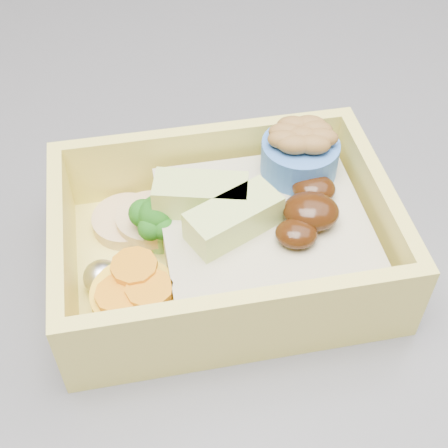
{
  "coord_description": "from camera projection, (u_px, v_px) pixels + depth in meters",
  "views": [
    {
      "loc": [
        0.12,
        -0.32,
        1.23
      ],
      "look_at": [
        0.09,
        -0.07,
        0.96
      ],
      "focal_mm": 50.0,
      "sensor_mm": 36.0,
      "label": 1
    }
  ],
  "objects": [
    {
      "name": "bento_box",
      "position": [
        234.0,
        234.0,
        0.38
      ],
      "size": [
        0.23,
        0.19,
        0.07
      ],
      "rotation": [
        0.0,
        0.0,
        0.28
      ],
      "color": "#F0DF63",
      "rests_on": "island"
    }
  ]
}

